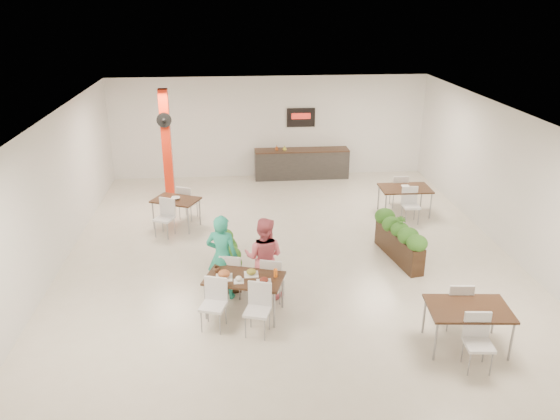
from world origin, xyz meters
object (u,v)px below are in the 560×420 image
object	(u,v)px
red_column	(167,146)
side_table_b	(405,192)
main_table	(244,283)
diner_woman	(264,257)
service_counter	(301,163)
side_table_a	(176,204)
planter_right	(399,238)
diner_man	(222,257)
side_table_c	(468,314)
planter_left	(228,254)

from	to	relation	value
red_column	side_table_b	size ratio (longest dim) A/B	1.97
main_table	diner_woman	size ratio (longest dim) A/B	1.18
main_table	side_table_b	xyz separation A→B (m)	(4.42, 4.57, 0.00)
service_counter	side_table_a	size ratio (longest dim) A/B	1.82
red_column	side_table_b	world-z (taller)	red_column
diner_woman	side_table_b	world-z (taller)	diner_woman
diner_woman	side_table_b	xyz separation A→B (m)	(4.01, 3.91, -0.17)
service_counter	side_table_b	xyz separation A→B (m)	(2.35, -3.37, 0.15)
main_table	diner_woman	world-z (taller)	diner_woman
planter_right	main_table	bearing A→B (deg)	-150.88
diner_woman	side_table_a	xyz separation A→B (m)	(-2.00, 3.57, -0.19)
service_counter	diner_woman	size ratio (longest dim) A/B	1.84
main_table	side_table_a	size ratio (longest dim) A/B	1.16
service_counter	main_table	size ratio (longest dim) A/B	1.57
diner_man	side_table_c	xyz separation A→B (m)	(4.05, -2.01, -0.22)
side_table_c	side_table_a	bearing A→B (deg)	138.82
diner_man	side_table_b	world-z (taller)	diner_man
diner_man	diner_woman	xyz separation A→B (m)	(0.80, 0.00, -0.04)
planter_left	red_column	bearing A→B (deg)	109.85
main_table	planter_right	world-z (taller)	planter_right
side_table_b	diner_man	bearing A→B (deg)	-139.90
diner_woman	planter_right	world-z (taller)	diner_woman
planter_left	side_table_c	xyz separation A→B (m)	(3.94, -2.89, 0.15)
diner_man	planter_left	xyz separation A→B (m)	(0.11, 0.87, -0.37)
diner_man	side_table_c	size ratio (longest dim) A/B	1.04
service_counter	planter_left	distance (m)	6.83
side_table_a	side_table_c	distance (m)	7.66
diner_woman	side_table_a	world-z (taller)	diner_woman
red_column	side_table_c	world-z (taller)	red_column
main_table	diner_man	world-z (taller)	diner_man
diner_woman	side_table_a	size ratio (longest dim) A/B	0.99
side_table_b	side_table_c	xyz separation A→B (m)	(-0.77, -5.93, -0.00)
main_table	red_column	bearing A→B (deg)	107.58
side_table_a	planter_right	bearing A→B (deg)	0.57
main_table	diner_woman	xyz separation A→B (m)	(0.41, 0.65, 0.18)
main_table	side_table_c	bearing A→B (deg)	-20.42
red_column	planter_left	xyz separation A→B (m)	(1.64, -4.55, -1.16)
red_column	main_table	bearing A→B (deg)	-72.42
planter_right	red_column	bearing A→B (deg)	142.73
service_counter	side_table_a	bearing A→B (deg)	-134.58
side_table_a	diner_man	bearing A→B (deg)	-46.80
service_counter	diner_man	xyz separation A→B (m)	(-2.46, -7.29, 0.37)
diner_man	side_table_a	bearing A→B (deg)	-53.79
red_column	side_table_a	size ratio (longest dim) A/B	1.94
main_table	side_table_a	xyz separation A→B (m)	(-1.59, 4.23, -0.01)
service_counter	diner_woman	xyz separation A→B (m)	(-1.66, -7.29, 0.32)
red_column	side_table_b	distance (m)	6.60
side_table_b	diner_woman	bearing A→B (deg)	-134.73
planter_right	side_table_c	size ratio (longest dim) A/B	1.15
service_counter	side_table_a	world-z (taller)	service_counter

